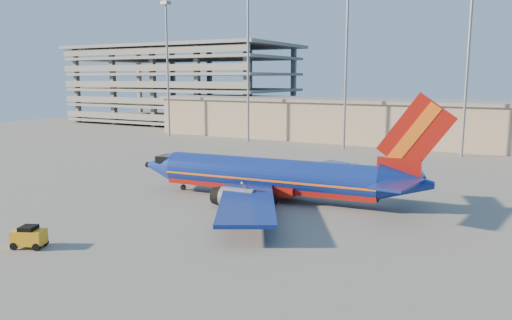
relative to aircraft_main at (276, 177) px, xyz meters
The scene contains 6 objects.
ground 6.24m from the aircraft_main, 104.68° to the right, with size 220.00×220.00×0.00m, color slate.
terminal_building 53.17m from the aircraft_main, 80.75° to the left, with size 122.00×16.00×8.50m.
parking_garage 93.83m from the aircraft_main, 132.81° to the left, with size 62.00×32.00×21.40m.
light_mast_row 43.32m from the aircraft_main, 84.99° to the left, with size 101.60×1.60×28.65m.
aircraft_main is the anchor object (origin of this frame).
baggage_tug 24.47m from the aircraft_main, 113.12° to the right, with size 2.73×2.23×1.70m.
Camera 1 is at (24.41, -40.32, 12.75)m, focal length 35.00 mm.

